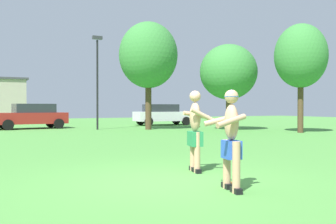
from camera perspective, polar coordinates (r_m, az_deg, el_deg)
ground_plane at (r=7.11m, az=0.06°, el=-10.41°), size 80.00×80.00×0.00m
player_with_cap at (r=6.35m, az=9.40°, el=-3.47°), size 0.66×0.71×1.67m
player_in_green at (r=8.11m, az=4.12°, el=-2.52°), size 0.69×0.64×1.72m
frisbee at (r=6.98m, az=9.31°, el=-10.54°), size 0.30×0.30×0.03m
car_white_mid_lot at (r=28.95m, az=-0.84°, el=-0.34°), size 4.39×2.21×1.58m
car_red_far_end at (r=25.62m, az=-19.71°, el=-0.52°), size 4.47×2.41×1.58m
lamp_post at (r=23.70m, az=-10.52°, el=5.86°), size 0.60×0.24×5.69m
tree_left_field at (r=23.13m, az=9.02°, el=5.91°), size 3.41×3.41×5.11m
tree_right_field at (r=23.50m, az=-2.96°, el=8.43°), size 3.57×3.57×6.56m
tree_behind_players at (r=21.73m, az=19.22°, el=7.87°), size 2.77×2.77×5.82m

